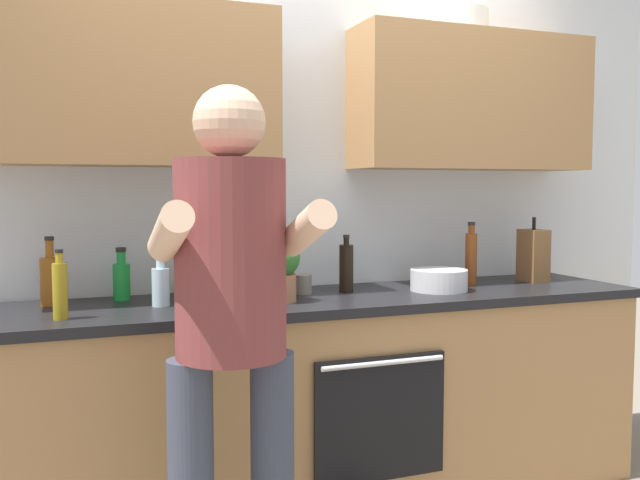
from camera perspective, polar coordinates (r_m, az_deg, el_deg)
name	(u,v)px	position (r m, az deg, el deg)	size (l,w,h in m)	color
back_wall_unit	(308,158)	(3.18, -1.01, 6.79)	(4.00, 0.38, 2.50)	silver
counter	(330,398)	(3.07, 0.86, -12.94)	(2.84, 0.67, 0.90)	#A37547
person_standing	(231,311)	(2.14, -7.32, -5.84)	(0.49, 0.45, 1.67)	#383D4C
bottle_soda	(122,279)	(2.96, -16.06, -3.10)	(0.07, 0.07, 0.22)	#198C33
bottle_soy	(346,267)	(3.06, 2.18, -2.28)	(0.06, 0.06, 0.25)	black
bottle_vinegar	(471,257)	(3.36, 12.35, -1.39)	(0.06, 0.06, 0.30)	brown
bottle_wine	(207,285)	(2.70, -9.34, -3.71)	(0.07, 0.07, 0.23)	#471419
bottle_syrup	(50,279)	(2.92, -21.36, -3.02)	(0.08, 0.08, 0.27)	#8C4C14
bottle_oil	(60,289)	(2.60, -20.66, -3.83)	(0.05, 0.05, 0.25)	olive
bottle_water	(161,285)	(2.77, -13.01, -3.63)	(0.07, 0.07, 0.21)	silver
cup_stoneware	(303,284)	(3.01, -1.40, -3.68)	(0.07, 0.07, 0.09)	slate
mixing_bowl	(439,280)	(3.16, 9.78, -3.27)	(0.26, 0.26, 0.10)	silver
knife_block	(533,255)	(3.56, 17.18, -1.21)	(0.10, 0.14, 0.32)	brown
potted_herb	(279,267)	(2.80, -3.38, -2.22)	(0.17, 0.17, 0.27)	#9E6647
grocery_bag_bread	(205,278)	(2.91, -9.46, -3.09)	(0.18, 0.20, 0.18)	tan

